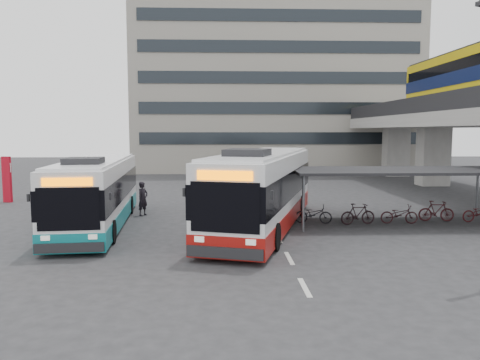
{
  "coord_description": "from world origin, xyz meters",
  "views": [
    {
      "loc": [
        0.22,
        -18.5,
        4.33
      ],
      "look_at": [
        1.07,
        3.62,
        2.0
      ],
      "focal_mm": 35.0,
      "sensor_mm": 36.0,
      "label": 1
    }
  ],
  "objects": [
    {
      "name": "ground",
      "position": [
        0.0,
        0.0,
        0.0
      ],
      "size": [
        120.0,
        120.0,
        0.0
      ],
      "primitive_type": "plane",
      "color": "#28282B",
      "rests_on": "ground"
    },
    {
      "name": "bike_shelter",
      "position": [
        8.5,
        3.0,
        1.52
      ],
      "size": [
        10.0,
        4.0,
        2.54
      ],
      "color": "#595B60",
      "rests_on": "ground"
    },
    {
      "name": "office_block",
      "position": [
        6.0,
        36.0,
        12.5
      ],
      "size": [
        30.0,
        15.0,
        25.0
      ],
      "primitive_type": "cube",
      "color": "gray",
      "rests_on": "ground"
    },
    {
      "name": "road_markings",
      "position": [
        2.5,
        -3.0,
        0.01
      ],
      "size": [
        0.15,
        7.6,
        0.01
      ],
      "color": "beige",
      "rests_on": "ground"
    },
    {
      "name": "bus_main",
      "position": [
        2.06,
        2.12,
        1.69
      ],
      "size": [
        6.08,
        12.58,
        3.65
      ],
      "rotation": [
        0.0,
        0.0,
        -0.29
      ],
      "color": "white",
      "rests_on": "ground"
    },
    {
      "name": "bus_teal",
      "position": [
        -5.45,
        2.77,
        1.52
      ],
      "size": [
        3.36,
        11.27,
        3.28
      ],
      "rotation": [
        0.0,
        0.0,
        0.09
      ],
      "color": "white",
      "rests_on": "ground"
    },
    {
      "name": "pedestrian",
      "position": [
        -3.84,
        5.37,
        0.87
      ],
      "size": [
        0.7,
        0.76,
        1.74
      ],
      "primitive_type": "imported",
      "rotation": [
        0.0,
        0.0,
        0.98
      ],
      "color": "black",
      "rests_on": "ground"
    },
    {
      "name": "sign_totem_north",
      "position": [
        -12.85,
        10.25,
        1.44
      ],
      "size": [
        0.59,
        0.32,
        2.79
      ],
      "rotation": [
        0.0,
        0.0,
        -0.27
      ],
      "color": "#AF0A1B",
      "rests_on": "ground"
    }
  ]
}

